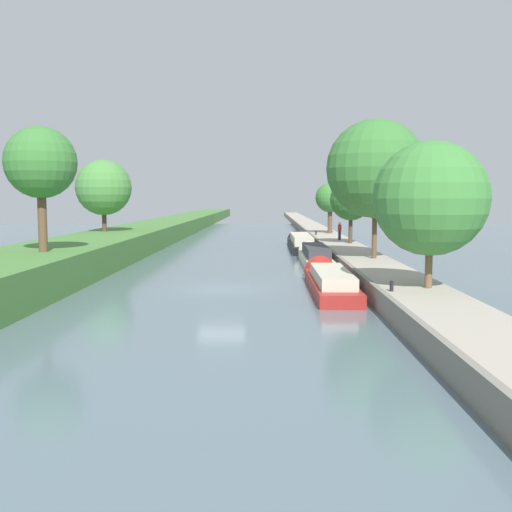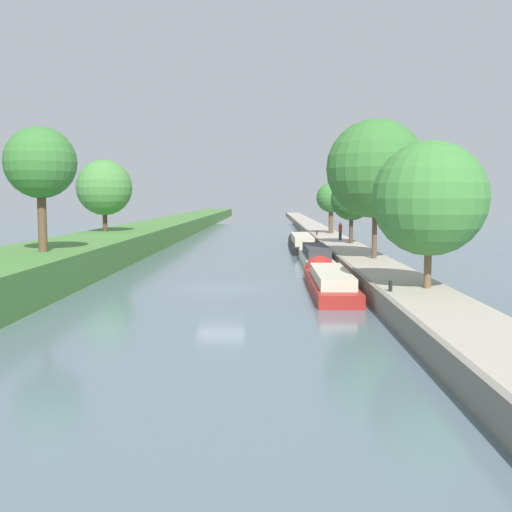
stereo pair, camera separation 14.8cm
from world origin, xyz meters
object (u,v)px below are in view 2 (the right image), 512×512
narrowboat_cream (315,256)px  mooring_bollard_far (317,233)px  narrowboat_red (328,280)px  person_walking (340,231)px  mooring_bollard_near (390,286)px  narrowboat_black (301,243)px

narrowboat_cream → mooring_bollard_far: size_ratio=25.72×
narrowboat_red → person_walking: 24.60m
person_walking → mooring_bollard_near: person_walking is taller
narrowboat_red → person_walking: bearing=81.8°
narrowboat_cream → mooring_bollard_far: narrowboat_cream is taller
narrowboat_black → person_walking: size_ratio=8.98×
mooring_bollard_near → person_walking: bearing=87.1°
mooring_bollard_far → person_walking: bearing=-78.8°
narrowboat_cream → narrowboat_red: bearing=-91.0°
narrowboat_red → mooring_bollard_far: mooring_bollard_far is taller
narrowboat_black → mooring_bollard_near: narrowboat_black is taller
person_walking → mooring_bollard_far: bearing=101.2°
person_walking → mooring_bollard_far: (-1.55, 7.77, -0.65)m
narrowboat_black → mooring_bollard_near: (2.01, -32.27, 0.57)m
narrowboat_cream → person_walking: (3.28, 11.99, 1.21)m
narrowboat_red → mooring_bollard_far: bearing=86.5°
narrowboat_black → person_walking: 4.02m
narrowboat_cream → narrowboat_black: 13.44m
narrowboat_cream → mooring_bollard_near: size_ratio=25.72×
narrowboat_black → narrowboat_cream: bearing=-88.8°
narrowboat_cream → mooring_bollard_far: 19.85m
person_walking → mooring_bollard_far: size_ratio=3.69×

